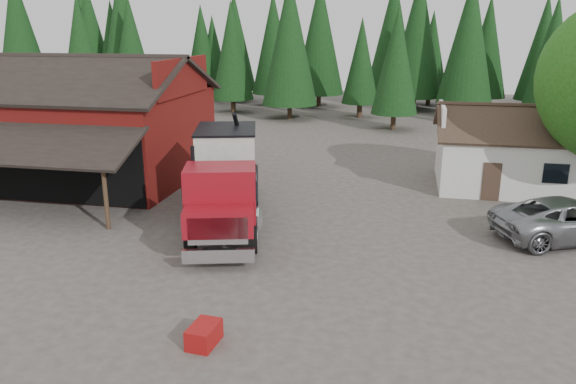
# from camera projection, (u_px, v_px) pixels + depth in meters

# --- Properties ---
(ground) EXTENTS (120.00, 120.00, 0.00)m
(ground) POSITION_uv_depth(u_px,v_px,m) (213.00, 257.00, 21.82)
(ground) COLOR #493F39
(ground) RESTS_ON ground
(red_barn) EXTENTS (12.80, 13.63, 7.18)m
(red_barn) POSITION_uv_depth(u_px,v_px,m) (87.00, 133.00, 32.52)
(red_barn) COLOR #611210
(red_barn) RESTS_ON ground
(farmhouse) EXTENTS (8.60, 6.42, 4.65)m
(farmhouse) POSITION_uv_depth(u_px,v_px,m) (514.00, 158.00, 30.98)
(farmhouse) COLOR silver
(farmhouse) RESTS_ON ground
(conifer_backdrop) EXTENTS (76.00, 16.00, 16.00)m
(conifer_backdrop) POSITION_uv_depth(u_px,v_px,m) (340.00, 109.00, 61.23)
(conifer_backdrop) COLOR black
(conifer_backdrop) RESTS_ON ground
(near_pine_a) EXTENTS (4.40, 4.40, 11.40)m
(near_pine_a) POSITION_uv_depth(u_px,v_px,m) (81.00, 52.00, 50.62)
(near_pine_a) COLOR #382619
(near_pine_a) RESTS_ON ground
(near_pine_b) EXTENTS (3.96, 3.96, 10.40)m
(near_pine_b) POSITION_uv_depth(u_px,v_px,m) (396.00, 60.00, 47.12)
(near_pine_b) COLOR #382619
(near_pine_b) RESTS_ON ground
(near_pine_d) EXTENTS (5.28, 5.28, 13.40)m
(near_pine_d) POSITION_uv_depth(u_px,v_px,m) (290.00, 40.00, 52.42)
(near_pine_d) COLOR #382619
(near_pine_d) RESTS_ON ground
(feed_truck) EXTENTS (5.38, 10.84, 4.73)m
(feed_truck) POSITION_uv_depth(u_px,v_px,m) (225.00, 177.00, 24.92)
(feed_truck) COLOR black
(feed_truck) RESTS_ON ground
(silver_car) EXTENTS (6.99, 5.07, 1.77)m
(silver_car) POSITION_uv_depth(u_px,v_px,m) (570.00, 220.00, 23.39)
(silver_car) COLOR #929499
(silver_car) RESTS_ON ground
(equip_box) EXTENTS (0.80, 1.16, 0.60)m
(equip_box) POSITION_uv_depth(u_px,v_px,m) (204.00, 335.00, 15.77)
(equip_box) COLOR maroon
(equip_box) RESTS_ON ground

